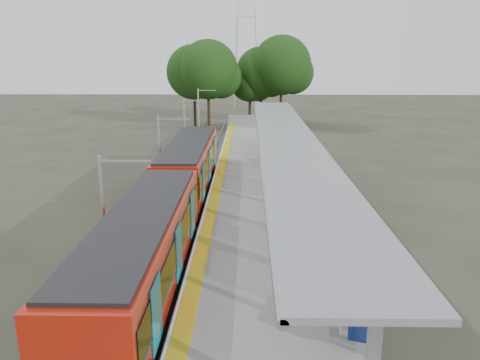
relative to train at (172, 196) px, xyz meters
The scene contains 14 objects.
trackbed 7.60m from the train, 90.01° to the left, with size 3.00×70.00×0.24m, color #59544C.
platform 8.76m from the train, 58.55° to the left, with size 6.00×50.00×1.00m, color gray.
tactile_strip 7.68m from the train, 75.16° to the left, with size 0.60×50.00×0.02m, color yellow.
end_fence 32.62m from the train, 82.07° to the left, with size 6.00×0.10×1.20m, color #9EA0A5.
train is the anchor object (origin of this frame).
canopy 7.38m from the train, 30.11° to the left, with size 3.27×38.00×3.66m.
tree_cluster 40.04m from the train, 85.87° to the left, with size 18.80×12.12×11.63m.
catenary_masts 6.64m from the train, 105.11° to the left, with size 2.08×48.16×5.40m.
bench_near 12.96m from the train, 56.77° to the right, with size 1.01×1.77×1.16m.
bench_mid 7.93m from the train, 25.89° to the right, with size 0.48×1.41×0.95m.
bench_far 13.63m from the train, 62.10° to the left, with size 1.12×1.74×1.14m.
info_pillar_near 7.76m from the train, 49.08° to the right, with size 0.44×0.44×1.93m.
info_pillar_far 12.42m from the train, 63.78° to the left, with size 0.45×0.45×2.00m.
litter_bin 7.64m from the train, 26.62° to the right, with size 0.49×0.49×1.00m, color #9EA0A5.
Camera 1 is at (-0.58, -10.35, 9.17)m, focal length 35.00 mm.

